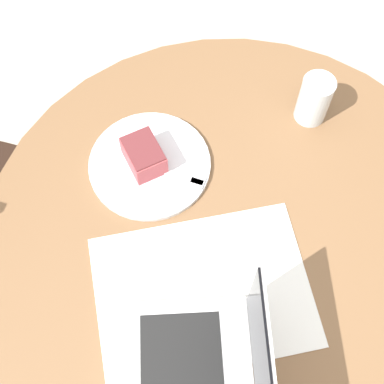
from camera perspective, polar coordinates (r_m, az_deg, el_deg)
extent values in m
plane|color=#B7AD9E|center=(1.77, 2.93, -13.79)|extent=(12.00, 12.00, 0.00)
cylinder|color=brown|center=(1.76, 2.95, -13.72)|extent=(0.59, 0.59, 0.02)
cylinder|color=brown|center=(1.41, 3.63, -10.54)|extent=(0.10, 0.10, 0.70)
cylinder|color=brown|center=(1.07, 4.76, -5.19)|extent=(1.02, 1.02, 0.03)
cube|color=black|center=(1.72, -14.12, -0.43)|extent=(0.05, 0.05, 0.45)
cube|color=black|center=(1.63, -19.23, -12.18)|extent=(0.05, 0.05, 0.45)
cube|color=white|center=(1.01, 1.17, -10.52)|extent=(0.43, 0.33, 0.00)
cylinder|color=silver|center=(1.12, -4.53, 2.93)|extent=(0.25, 0.25, 0.01)
cube|color=#B74C51|center=(1.09, -5.17, 3.88)|extent=(0.08, 0.10, 0.05)
cube|color=maroon|center=(1.07, -5.29, 4.64)|extent=(0.08, 0.09, 0.00)
cube|color=silver|center=(1.10, -3.01, 2.21)|extent=(0.14, 0.11, 0.00)
cube|color=silver|center=(1.08, 0.59, 1.08)|extent=(0.04, 0.04, 0.00)
cylinder|color=silver|center=(1.17, 12.91, 9.60)|extent=(0.07, 0.07, 0.11)
cube|color=silver|center=(0.97, -1.03, -19.83)|extent=(0.31, 0.35, 0.02)
cube|color=black|center=(0.96, -1.04, -19.77)|extent=(0.20, 0.27, 0.00)
cube|color=silver|center=(0.87, 7.74, -18.44)|extent=(0.08, 0.28, 0.20)
cube|color=black|center=(0.87, 7.46, -18.46)|extent=(0.08, 0.27, 0.18)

